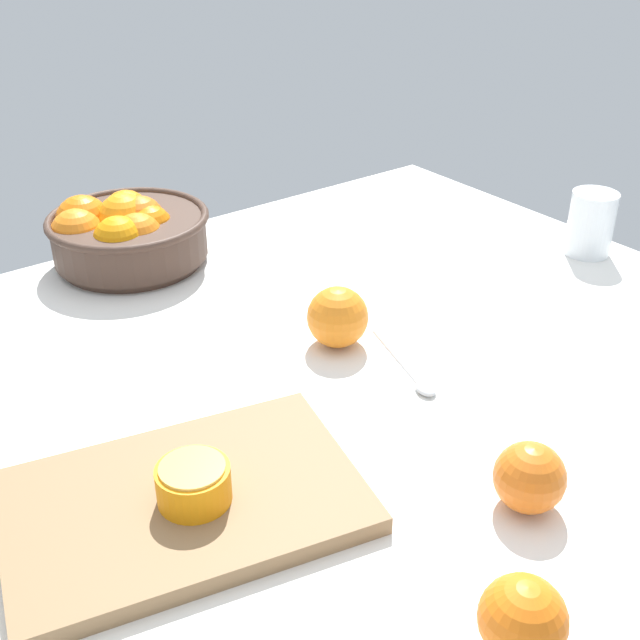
{
  "coord_description": "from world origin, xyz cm",
  "views": [
    {
      "loc": [
        -50.22,
        -63.18,
        53.39
      ],
      "look_at": [
        -0.43,
        3.1,
        5.87
      ],
      "focal_mm": 44.48,
      "sensor_mm": 36.0,
      "label": 1
    }
  ],
  "objects_px": {
    "loose_orange_1": "(528,478)",
    "spoon": "(411,372)",
    "juice_glass": "(590,227)",
    "cutting_board": "(184,502)",
    "fruit_bowl": "(124,232)",
    "orange_half_0": "(194,483)",
    "loose_orange_2": "(338,317)",
    "loose_orange_3": "(523,619)"
  },
  "relations": [
    {
      "from": "fruit_bowl",
      "to": "cutting_board",
      "type": "relative_size",
      "value": 0.74
    },
    {
      "from": "orange_half_0",
      "to": "loose_orange_3",
      "type": "height_order",
      "value": "loose_orange_3"
    },
    {
      "from": "loose_orange_2",
      "to": "spoon",
      "type": "relative_size",
      "value": 0.49
    },
    {
      "from": "loose_orange_1",
      "to": "spoon",
      "type": "relative_size",
      "value": 0.43
    },
    {
      "from": "orange_half_0",
      "to": "loose_orange_2",
      "type": "distance_m",
      "value": 0.34
    },
    {
      "from": "juice_glass",
      "to": "orange_half_0",
      "type": "relative_size",
      "value": 1.44
    },
    {
      "from": "fruit_bowl",
      "to": "loose_orange_1",
      "type": "relative_size",
      "value": 3.56
    },
    {
      "from": "loose_orange_3",
      "to": "loose_orange_2",
      "type": "bearing_deg",
      "value": 69.18
    },
    {
      "from": "loose_orange_1",
      "to": "juice_glass",
      "type": "bearing_deg",
      "value": 31.51
    },
    {
      "from": "loose_orange_1",
      "to": "loose_orange_3",
      "type": "height_order",
      "value": "same"
    },
    {
      "from": "juice_glass",
      "to": "spoon",
      "type": "height_order",
      "value": "juice_glass"
    },
    {
      "from": "juice_glass",
      "to": "loose_orange_2",
      "type": "xyz_separation_m",
      "value": [
        -0.49,
        0.02,
        -0.01
      ]
    },
    {
      "from": "fruit_bowl",
      "to": "orange_half_0",
      "type": "xyz_separation_m",
      "value": [
        -0.19,
        -0.55,
        -0.01
      ]
    },
    {
      "from": "fruit_bowl",
      "to": "loose_orange_1",
      "type": "xyz_separation_m",
      "value": [
        0.07,
        -0.73,
        -0.02
      ]
    },
    {
      "from": "fruit_bowl",
      "to": "juice_glass",
      "type": "bearing_deg",
      "value": -34.06
    },
    {
      "from": "fruit_bowl",
      "to": "spoon",
      "type": "xyz_separation_m",
      "value": [
        0.14,
        -0.5,
        -0.05
      ]
    },
    {
      "from": "loose_orange_2",
      "to": "loose_orange_3",
      "type": "distance_m",
      "value": 0.48
    },
    {
      "from": "loose_orange_2",
      "to": "spoon",
      "type": "distance_m",
      "value": 0.12
    },
    {
      "from": "cutting_board",
      "to": "spoon",
      "type": "relative_size",
      "value": 2.08
    },
    {
      "from": "loose_orange_2",
      "to": "juice_glass",
      "type": "bearing_deg",
      "value": -2.34
    },
    {
      "from": "juice_glass",
      "to": "spoon",
      "type": "xyz_separation_m",
      "value": [
        -0.46,
        -0.09,
        -0.04
      ]
    },
    {
      "from": "spoon",
      "to": "orange_half_0",
      "type": "bearing_deg",
      "value": -170.57
    },
    {
      "from": "loose_orange_1",
      "to": "spoon",
      "type": "height_order",
      "value": "loose_orange_1"
    },
    {
      "from": "orange_half_0",
      "to": "spoon",
      "type": "relative_size",
      "value": 0.44
    },
    {
      "from": "juice_glass",
      "to": "spoon",
      "type": "distance_m",
      "value": 0.47
    },
    {
      "from": "juice_glass",
      "to": "cutting_board",
      "type": "bearing_deg",
      "value": -170.52
    },
    {
      "from": "fruit_bowl",
      "to": "cutting_board",
      "type": "xyz_separation_m",
      "value": [
        -0.19,
        -0.54,
        -0.04
      ]
    },
    {
      "from": "loose_orange_2",
      "to": "spoon",
      "type": "height_order",
      "value": "loose_orange_2"
    },
    {
      "from": "juice_glass",
      "to": "loose_orange_3",
      "type": "distance_m",
      "value": 0.78
    },
    {
      "from": "juice_glass",
      "to": "loose_orange_1",
      "type": "relative_size",
      "value": 1.47
    },
    {
      "from": "fruit_bowl",
      "to": "juice_glass",
      "type": "xyz_separation_m",
      "value": [
        0.6,
        -0.4,
        -0.01
      ]
    },
    {
      "from": "juice_glass",
      "to": "orange_half_0",
      "type": "xyz_separation_m",
      "value": [
        -0.78,
        -0.14,
        -0.01
      ]
    },
    {
      "from": "cutting_board",
      "to": "loose_orange_1",
      "type": "xyz_separation_m",
      "value": [
        0.26,
        -0.19,
        0.02
      ]
    },
    {
      "from": "cutting_board",
      "to": "loose_orange_2",
      "type": "bearing_deg",
      "value": 26.54
    },
    {
      "from": "fruit_bowl",
      "to": "loose_orange_3",
      "type": "relative_size",
      "value": 3.53
    },
    {
      "from": "orange_half_0",
      "to": "spoon",
      "type": "height_order",
      "value": "orange_half_0"
    },
    {
      "from": "cutting_board",
      "to": "loose_orange_2",
      "type": "height_order",
      "value": "loose_orange_2"
    },
    {
      "from": "fruit_bowl",
      "to": "cutting_board",
      "type": "height_order",
      "value": "fruit_bowl"
    },
    {
      "from": "cutting_board",
      "to": "orange_half_0",
      "type": "relative_size",
      "value": 4.75
    },
    {
      "from": "cutting_board",
      "to": "orange_half_0",
      "type": "bearing_deg",
      "value": -63.69
    },
    {
      "from": "loose_orange_2",
      "to": "spoon",
      "type": "bearing_deg",
      "value": -76.35
    },
    {
      "from": "loose_orange_1",
      "to": "loose_orange_3",
      "type": "distance_m",
      "value": 0.17
    }
  ]
}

